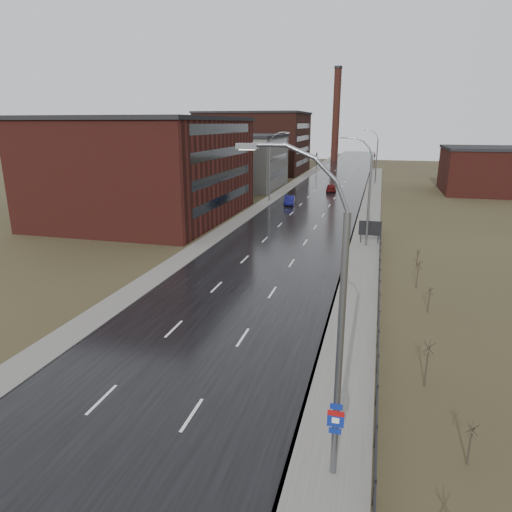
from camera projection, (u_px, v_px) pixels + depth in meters
The scene contains 25 objects.
ground at pixel (95, 469), 17.38m from camera, with size 320.00×320.00×0.00m, color #2D2819.
road at pixel (315, 205), 72.99m from camera, with size 14.00×300.00×0.06m, color black.
sidewalk_right at pixel (363, 248), 47.66m from camera, with size 3.20×180.00×0.18m, color #595651.
curb_right at pixel (349, 247), 48.03m from camera, with size 0.16×180.00×0.18m, color slate.
sidewalk_left at pixel (265, 203), 75.03m from camera, with size 2.40×260.00×0.12m, color #595651.
warehouse_near at pixel (149, 168), 62.44m from camera, with size 22.44×28.56×13.50m.
warehouse_mid at pixel (240, 161), 92.70m from camera, with size 16.32×20.40×10.50m.
warehouse_far at pixel (255, 142), 121.06m from camera, with size 26.52×24.48×15.50m.
building_right at pixel (495, 170), 84.64m from camera, with size 18.36×16.32×8.50m.
smokestack at pixel (336, 114), 153.58m from camera, with size 2.70×2.70×30.70m.
streetlight_main at pixel (331, 326), 15.42m from camera, with size 3.91×0.29×12.11m.
streetlight_right_mid at pixel (367, 192), 47.00m from camera, with size 3.36×0.28×11.35m.
streetlight_left at pixel (271, 166), 75.14m from camera, with size 3.36×0.28×11.35m.
streetlight_right_far at pixel (375, 157), 97.05m from camera, with size 3.36×0.28×11.35m.
guardrail at pixel (379, 303), 31.59m from camera, with size 0.10×53.05×1.10m.
shrub_b at pixel (470, 443), 17.35m from camera, with size 0.44×0.46×1.84m.
shrub_c at pixel (427, 362), 22.53m from camera, with size 0.58×0.61×2.44m.
shrub_d at pixel (429, 299), 31.49m from camera, with size 0.45×0.48×1.89m.
shrub_e at pixel (418, 273), 36.12m from camera, with size 0.54×0.57×2.28m.
shrub_f at pixel (418, 257), 41.78m from camera, with size 0.39×0.41×1.60m.
billboard at pixel (370, 229), 48.97m from camera, with size 2.38×0.17×2.62m.
traffic_light_left at pixel (317, 153), 129.33m from camera, with size 0.58×2.73×5.30m.
traffic_light_right at pixel (375, 154), 125.33m from camera, with size 0.58×2.73×5.30m.
car_near at pixel (290, 201), 72.95m from camera, with size 1.55×4.44×1.46m, color #0D0D42.
car_far at pixel (331, 188), 87.11m from camera, with size 1.85×4.60×1.57m, color #4F0D0D.
Camera 1 is at (9.68, -12.32, 12.66)m, focal length 32.00 mm.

